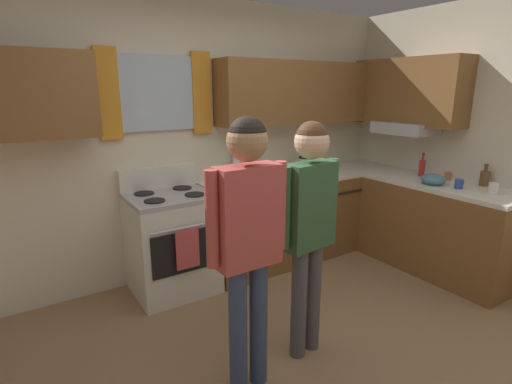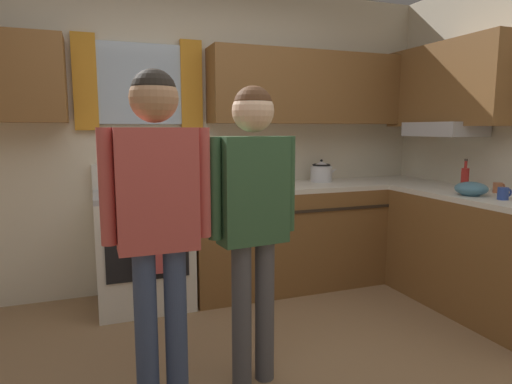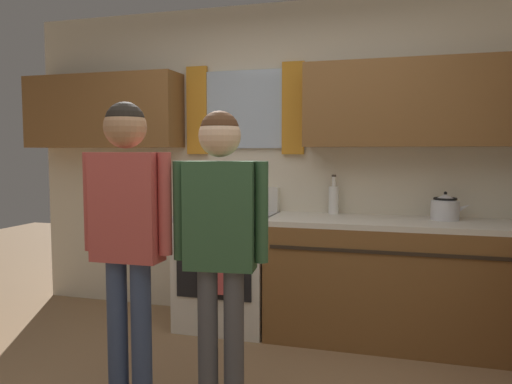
# 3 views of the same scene
# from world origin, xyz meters

# --- Properties ---
(back_wall_unit) EXTENTS (4.60, 0.42, 2.60)m
(back_wall_unit) POSITION_xyz_m (0.03, 1.82, 1.47)
(back_wall_unit) COLOR beige
(back_wall_unit) RESTS_ON ground
(kitchen_counter_run) EXTENTS (2.31, 2.09, 0.90)m
(kitchen_counter_run) POSITION_xyz_m (1.47, 1.13, 0.45)
(kitchen_counter_run) COLOR brown
(kitchen_counter_run) RESTS_ON ground
(stove_oven) EXTENTS (0.71, 0.67, 1.10)m
(stove_oven) POSITION_xyz_m (-0.39, 1.54, 0.47)
(stove_oven) COLOR silver
(stove_oven) RESTS_ON ground
(bottle_milk_white) EXTENTS (0.08, 0.08, 0.31)m
(bottle_milk_white) POSITION_xyz_m (0.43, 1.78, 1.02)
(bottle_milk_white) COLOR white
(bottle_milk_white) RESTS_ON kitchen_counter_run
(stovetop_kettle) EXTENTS (0.27, 0.20, 0.21)m
(stovetop_kettle) POSITION_xyz_m (1.25, 1.65, 1.00)
(stovetop_kettle) COLOR silver
(stovetop_kettle) RESTS_ON kitchen_counter_run
(adult_left) EXTENTS (0.51, 0.22, 1.65)m
(adult_left) POSITION_xyz_m (-0.45, 0.15, 1.04)
(adult_left) COLOR #38476B
(adult_left) RESTS_ON ground
(adult_in_plaid) EXTENTS (0.50, 0.22, 1.60)m
(adult_in_plaid) POSITION_xyz_m (0.05, 0.21, 1.01)
(adult_in_plaid) COLOR #4C4C51
(adult_in_plaid) RESTS_ON ground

